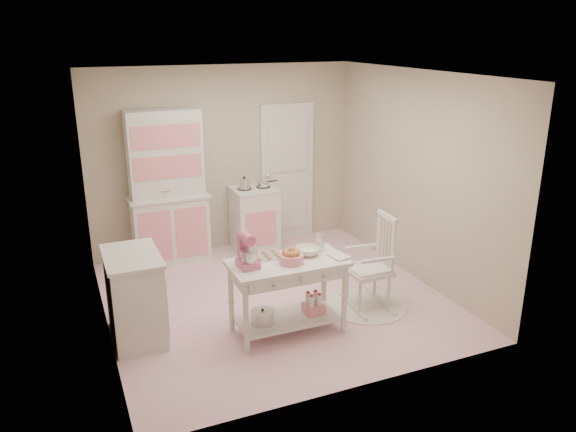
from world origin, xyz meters
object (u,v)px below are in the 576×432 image
Objects in this scene: hutch at (168,188)px; work_table at (288,297)px; stove at (254,219)px; bread_basket at (291,259)px; stand_mixer at (248,251)px; base_cabinet at (135,297)px; rocking_chair at (369,262)px.

work_table is at bearing -73.44° from hutch.
bread_basket is (-0.46, -2.41, 0.39)m from stove.
hutch is 6.12× the size of stand_mixer.
bread_basket is (0.74, -2.46, -0.19)m from hutch.
stove is 2.70m from base_cabinet.
work_table is (0.72, -2.41, -0.64)m from hutch.
bread_basket is at bearing -164.52° from rocking_chair.
base_cabinet is 0.84× the size of rocking_chair.
rocking_chair reaches higher than bread_basket.
hutch reaches higher than work_table.
rocking_chair is at bearing 11.44° from bread_basket.
base_cabinet is (-1.96, -1.86, 0.00)m from stove.
bread_basket is at bearing -68.20° from work_table.
work_table is 3.53× the size of stand_mixer.
rocking_chair is at bearing 8.62° from work_table.
base_cabinet reaches higher than bread_basket.
hutch is at bearing 68.35° from base_cabinet.
stand_mixer is at bearing -82.92° from hutch.
hutch reaches higher than stand_mixer.
rocking_chair reaches higher than base_cabinet.
stove is 0.77× the size of work_table.
base_cabinet is (-0.76, -1.91, -0.58)m from hutch.
work_table is at bearing -18.63° from base_cabinet.
hutch is 1.33m from stove.
bread_basket is at bearing -20.10° from base_cabinet.
base_cabinet is at bearing 159.90° from bread_basket.
hutch is 2.26× the size of stove.
stove is 2.28m from rocking_chair.
work_table is (-1.06, -0.16, -0.15)m from rocking_chair.
base_cabinet is 3.68× the size of bread_basket.
base_cabinet is 1.27m from stand_mixer.
stand_mixer is 1.36× the size of bread_basket.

